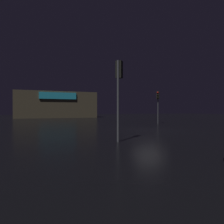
% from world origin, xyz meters
% --- Properties ---
extents(ground_plane, '(120.00, 120.00, 0.00)m').
position_xyz_m(ground_plane, '(0.00, 0.00, 0.00)').
color(ground_plane, black).
extents(store_building, '(16.62, 9.52, 5.53)m').
position_xyz_m(store_building, '(-4.45, 31.99, 2.77)').
color(store_building, brown).
rests_on(store_building, ground).
extents(traffic_signal_main, '(0.41, 0.43, 3.92)m').
position_xyz_m(traffic_signal_main, '(5.03, 6.04, 2.98)').
color(traffic_signal_main, '#595B60').
rests_on(traffic_signal_main, ground).
extents(traffic_signal_opposite, '(0.42, 0.42, 4.21)m').
position_xyz_m(traffic_signal_opposite, '(-4.71, -4.71, 3.18)').
color(traffic_signal_opposite, '#595B60').
rests_on(traffic_signal_opposite, ground).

